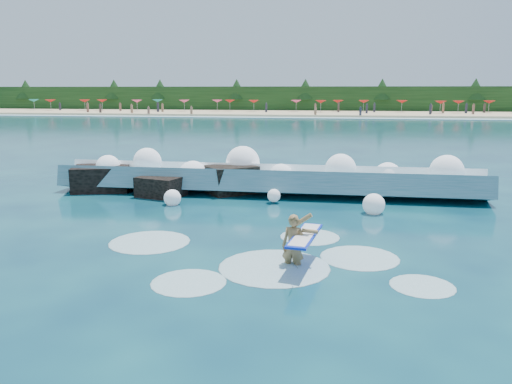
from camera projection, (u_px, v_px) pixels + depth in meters
ground at (192, 246)px, 14.05m from camera, size 200.00×200.00×0.00m
beach at (315, 113)px, 89.44m from camera, size 140.00×20.00×0.40m
wet_band at (312, 118)px, 78.84m from camera, size 140.00×5.00×0.08m
treeline at (318, 99)px, 98.65m from camera, size 140.00×4.00×5.00m
breaking_wave at (267, 180)px, 21.27m from camera, size 17.71×2.77×1.53m
rock_cluster at (159, 182)px, 21.36m from camera, size 8.31×3.31×1.36m
surfer_with_board at (296, 244)px, 12.29m from camera, size 1.01×2.82×1.59m
wave_spray at (274, 171)px, 21.05m from camera, size 15.50×4.90×1.98m
surf_foam at (261, 258)px, 13.03m from camera, size 9.16×5.84×0.14m
beach_umbrellas at (316, 102)px, 90.53m from camera, size 113.95×6.34×0.50m
beachgoers at (289, 109)px, 86.31m from camera, size 107.11×12.66×1.94m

